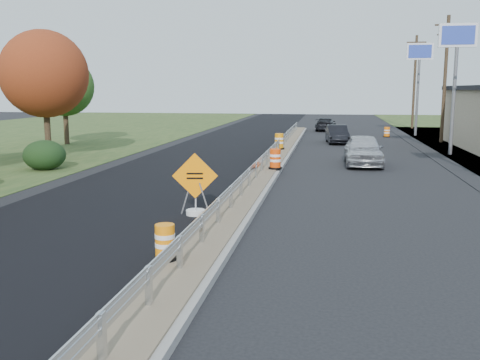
% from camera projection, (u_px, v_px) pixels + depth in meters
% --- Properties ---
extents(ground, '(140.00, 140.00, 0.00)m').
position_uv_depth(ground, '(241.00, 202.00, 19.28)').
color(ground, black).
rests_on(ground, ground).
extents(milled_overlay, '(7.20, 120.00, 0.01)m').
position_uv_depth(milled_overlay, '(192.00, 162.00, 29.72)').
color(milled_overlay, black).
rests_on(milled_overlay, ground).
extents(median, '(1.60, 55.00, 0.23)m').
position_uv_depth(median, '(267.00, 167.00, 27.04)').
color(median, gray).
rests_on(median, ground).
extents(guardrail, '(0.10, 46.15, 0.72)m').
position_uv_depth(guardrail, '(269.00, 153.00, 27.91)').
color(guardrail, silver).
rests_on(guardrail, median).
extents(pylon_sign_mid, '(2.20, 0.30, 7.90)m').
position_uv_depth(pylon_sign_mid, '(457.00, 48.00, 32.04)').
color(pylon_sign_mid, slate).
rests_on(pylon_sign_mid, ground).
extents(pylon_sign_north, '(2.20, 0.30, 7.90)m').
position_uv_depth(pylon_sign_north, '(419.00, 60.00, 45.65)').
color(pylon_sign_north, slate).
rests_on(pylon_sign_north, ground).
extents(utility_pole_nmid, '(1.90, 0.26, 9.40)m').
position_uv_depth(utility_pole_nmid, '(445.00, 77.00, 39.92)').
color(utility_pole_nmid, '#473523').
rests_on(utility_pole_nmid, ground).
extents(utility_pole_north, '(1.90, 0.26, 9.40)m').
position_uv_depth(utility_pole_north, '(414.00, 80.00, 54.50)').
color(utility_pole_north, '#473523').
rests_on(utility_pole_north, ground).
extents(hedge_north, '(2.09, 2.09, 1.52)m').
position_uv_depth(hedge_north, '(44.00, 155.00, 26.79)').
color(hedge_north, black).
rests_on(hedge_north, ground).
extents(tree_near_red, '(4.95, 4.95, 7.35)m').
position_uv_depth(tree_near_red, '(44.00, 74.00, 30.31)').
color(tree_near_red, '#473523').
rests_on(tree_near_red, ground).
extents(tree_near_back, '(4.29, 4.29, 6.37)m').
position_uv_depth(tree_near_back, '(64.00, 87.00, 38.69)').
color(tree_near_back, '#473523').
rests_on(tree_near_back, ground).
extents(caution_sign, '(1.45, 0.61, 2.02)m').
position_uv_depth(caution_sign, '(195.00, 200.00, 17.16)').
color(caution_sign, white).
rests_on(caution_sign, ground).
extents(barrel_median_near, '(0.55, 0.55, 0.81)m').
position_uv_depth(barrel_median_near, '(165.00, 243.00, 11.95)').
color(barrel_median_near, black).
rests_on(barrel_median_near, median).
extents(barrel_median_mid, '(0.66, 0.66, 0.96)m').
position_uv_depth(barrel_median_mid, '(275.00, 159.00, 25.64)').
color(barrel_median_mid, black).
rests_on(barrel_median_mid, median).
extents(barrel_median_far, '(0.69, 0.69, 1.00)m').
position_uv_depth(barrel_median_far, '(279.00, 142.00, 34.08)').
color(barrel_median_far, black).
rests_on(barrel_median_far, median).
extents(barrel_shoulder_far, '(0.58, 0.58, 0.86)m').
position_uv_depth(barrel_shoulder_far, '(387.00, 132.00, 45.36)').
color(barrel_shoulder_far, black).
rests_on(barrel_shoulder_far, ground).
extents(car_silver, '(1.99, 4.83, 1.64)m').
position_uv_depth(car_silver, '(363.00, 150.00, 28.54)').
color(car_silver, silver).
rests_on(car_silver, ground).
extents(car_dark_mid, '(1.82, 4.22, 1.35)m').
position_uv_depth(car_dark_mid, '(337.00, 134.00, 40.21)').
color(car_dark_mid, black).
rests_on(car_dark_mid, ground).
extents(car_dark_far, '(2.11, 4.53, 1.28)m').
position_uv_depth(car_dark_far, '(326.00, 124.00, 52.37)').
color(car_dark_far, black).
rests_on(car_dark_far, ground).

